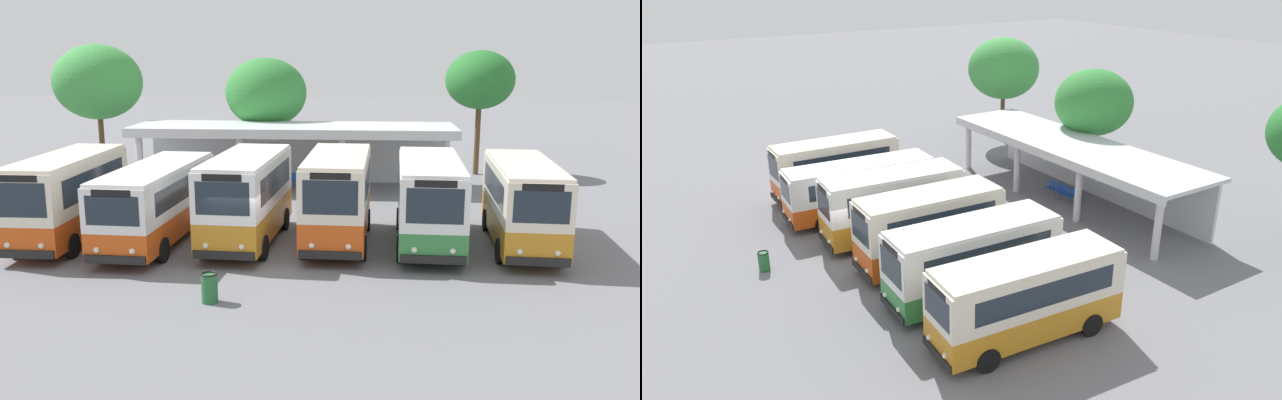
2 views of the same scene
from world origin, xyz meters
TOP-DOWN VIEW (x-y plane):
  - ground_plane at (0.00, 0.00)m, footprint 180.00×180.00m
  - city_bus_nearest_orange at (-7.40, 2.28)m, footprint 2.30×7.19m
  - city_bus_second_in_row at (-3.95, 2.31)m, footprint 2.67×8.11m
  - city_bus_middle_cream at (-0.50, 2.50)m, footprint 2.67×7.04m
  - city_bus_fourth_amber at (2.95, 2.62)m, footprint 2.53×6.67m
  - city_bus_fifth_blue at (6.40, 2.66)m, footprint 2.61×7.30m
  - city_bus_far_end_green at (9.84, 2.66)m, footprint 2.61×7.33m
  - terminal_canopy at (0.13, 13.90)m, footprint 17.06×4.54m
  - waiting_chair_end_by_column at (-1.01, 12.97)m, footprint 0.44×0.44m
  - waiting_chair_second_from_end at (-0.45, 13.10)m, footprint 0.44×0.44m
  - waiting_chair_middle_seat at (0.12, 13.05)m, footprint 0.44×0.44m
  - waiting_chair_fourth_seat at (0.68, 13.08)m, footprint 0.44×0.44m
  - roadside_tree_behind_canopy at (-1.83, 16.71)m, footprint 4.69×4.69m
  - roadside_tree_west_of_canopy at (-12.07, 17.44)m, footprint 5.23×5.23m
  - litter_bin_apron at (-0.50, -3.89)m, footprint 0.49×0.49m

SIDE VIEW (x-z plane):
  - ground_plane at x=0.00m, z-range 0.00..0.00m
  - litter_bin_apron at x=-0.50m, z-range 0.01..0.91m
  - waiting_chair_end_by_column at x=-1.01m, z-range 0.09..0.95m
  - waiting_chair_second_from_end at x=-0.45m, z-range 0.09..0.95m
  - waiting_chair_middle_seat at x=0.12m, z-range 0.09..0.95m
  - waiting_chair_fourth_seat at x=0.68m, z-range 0.09..0.95m
  - city_bus_second_in_row at x=-3.95m, z-range 0.17..3.15m
  - city_bus_far_end_green at x=9.84m, z-range 0.17..3.38m
  - city_bus_fifth_blue at x=6.40m, z-range 0.17..3.45m
  - city_bus_nearest_orange at x=-7.40m, z-range 0.17..3.52m
  - city_bus_middle_cream at x=-0.50m, z-range 0.17..3.56m
  - city_bus_fourth_amber at x=2.95m, z-range 0.17..3.61m
  - terminal_canopy at x=0.13m, z-range 0.86..4.26m
  - roadside_tree_behind_canopy at x=-1.83m, z-range 1.45..8.34m
  - roadside_tree_west_of_canopy at x=-12.07m, z-range 1.61..9.29m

